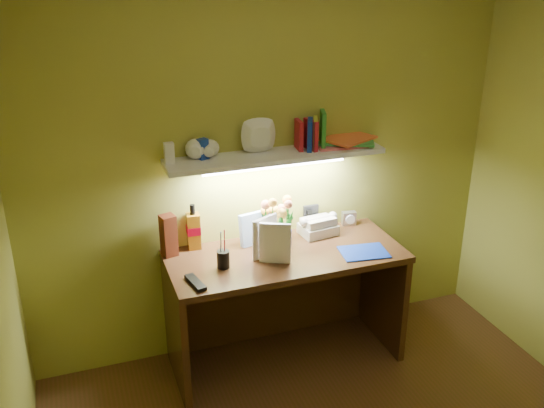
{
  "coord_description": "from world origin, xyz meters",
  "views": [
    {
      "loc": [
        -1.15,
        -1.78,
        2.4
      ],
      "look_at": [
        -0.03,
        1.35,
        1.01
      ],
      "focal_mm": 40.0,
      "sensor_mm": 36.0,
      "label": 1
    }
  ],
  "objects_px": {
    "telephone": "(318,224)",
    "desk_clock": "(349,218)",
    "whisky_bottle": "(193,227)",
    "desk": "(285,308)",
    "flower_bouquet": "(277,220)"
  },
  "relations": [
    {
      "from": "desk_clock",
      "to": "whisky_bottle",
      "type": "bearing_deg",
      "value": -172.43
    },
    {
      "from": "flower_bouquet",
      "to": "telephone",
      "type": "xyz_separation_m",
      "value": [
        0.29,
        0.04,
        -0.09
      ]
    },
    {
      "from": "flower_bouquet",
      "to": "whisky_bottle",
      "type": "distance_m",
      "value": 0.5
    },
    {
      "from": "desk",
      "to": "telephone",
      "type": "distance_m",
      "value": 0.56
    },
    {
      "from": "telephone",
      "to": "desk_clock",
      "type": "xyz_separation_m",
      "value": [
        0.25,
        0.06,
        -0.02
      ]
    },
    {
      "from": "whisky_bottle",
      "to": "desk_clock",
      "type": "bearing_deg",
      "value": -0.39
    },
    {
      "from": "flower_bouquet",
      "to": "desk_clock",
      "type": "xyz_separation_m",
      "value": [
        0.53,
        0.1,
        -0.11
      ]
    },
    {
      "from": "flower_bouquet",
      "to": "desk_clock",
      "type": "height_order",
      "value": "flower_bouquet"
    },
    {
      "from": "desk",
      "to": "flower_bouquet",
      "type": "height_order",
      "value": "flower_bouquet"
    },
    {
      "from": "desk",
      "to": "desk_clock",
      "type": "xyz_separation_m",
      "value": [
        0.53,
        0.25,
        0.42
      ]
    },
    {
      "from": "desk",
      "to": "whisky_bottle",
      "type": "distance_m",
      "value": 0.76
    },
    {
      "from": "desk_clock",
      "to": "whisky_bottle",
      "type": "xyz_separation_m",
      "value": [
        -1.02,
        0.01,
        0.1
      ]
    },
    {
      "from": "flower_bouquet",
      "to": "telephone",
      "type": "distance_m",
      "value": 0.31
    },
    {
      "from": "flower_bouquet",
      "to": "whisky_bottle",
      "type": "xyz_separation_m",
      "value": [
        -0.49,
        0.11,
        -0.02
      ]
    },
    {
      "from": "telephone",
      "to": "whisky_bottle",
      "type": "height_order",
      "value": "whisky_bottle"
    }
  ]
}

